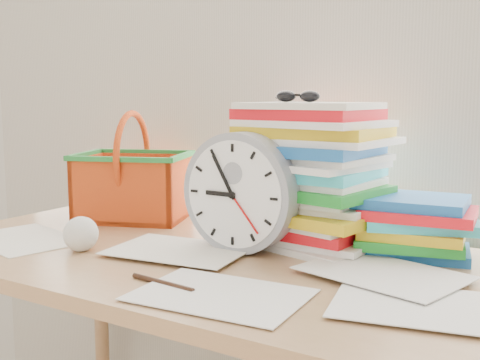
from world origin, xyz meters
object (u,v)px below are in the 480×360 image
Objects in this scene: book_stack at (413,227)px; basket at (133,167)px; desk at (216,288)px; clock at (240,193)px; paper_stack at (311,175)px.

basket is (-0.76, -0.01, 0.08)m from book_stack.
basket is (-0.40, 0.19, 0.22)m from desk.
clock is at bearing -154.09° from book_stack.
basket is (-0.54, 0.01, -0.02)m from paper_stack.
book_stack is at bearing 25.91° from clock.
paper_stack is 1.28× the size of book_stack.
book_stack is (0.33, 0.16, -0.07)m from clock.
paper_stack reaches higher than desk.
desk is 0.50m from basket.
desk is 4.33× the size of paper_stack.
paper_stack is 0.54m from basket.
book_stack reaches higher than desk.
book_stack is (0.23, 0.02, -0.10)m from paper_stack.
clock is at bearing 53.90° from desk.
paper_stack is at bearing -174.97° from book_stack.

